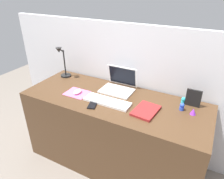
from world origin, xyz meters
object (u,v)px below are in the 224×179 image
object	(u,v)px
mouse	(78,92)
cell_phone	(93,105)
keyboard	(107,102)
picture_frame	(193,98)
toy_figurine_purple	(193,112)
desk_lamp	(63,63)
toy_figurine_cyan	(183,100)
laptop	(119,84)
notebook_pad	(146,111)
toy_figurine_blue	(182,107)

from	to	relation	value
mouse	cell_phone	world-z (taller)	mouse
keyboard	mouse	bearing A→B (deg)	178.13
picture_frame	toy_figurine_purple	bearing A→B (deg)	-77.97
picture_frame	desk_lamp	bearing A→B (deg)	-178.36
toy_figurine_cyan	toy_figurine_purple	size ratio (longest dim) A/B	1.15
toy_figurine_purple	laptop	bearing A→B (deg)	170.82
toy_figurine_cyan	keyboard	bearing A→B (deg)	-153.20
cell_phone	toy_figurine_cyan	world-z (taller)	toy_figurine_cyan
picture_frame	toy_figurine_cyan	bearing A→B (deg)	174.97
keyboard	desk_lamp	xyz separation A→B (m)	(-0.67, 0.25, 0.15)
keyboard	mouse	xyz separation A→B (m)	(-0.32, 0.01, 0.01)
desk_lamp	picture_frame	world-z (taller)	desk_lamp
mouse	toy_figurine_cyan	size ratio (longest dim) A/B	1.65
keyboard	toy_figurine_cyan	bearing A→B (deg)	26.80
toy_figurine_cyan	cell_phone	bearing A→B (deg)	-149.85
keyboard	picture_frame	xyz separation A→B (m)	(0.65, 0.28, 0.06)
laptop	toy_figurine_cyan	bearing A→B (deg)	1.80
mouse	cell_phone	distance (m)	0.25
notebook_pad	toy_figurine_blue	size ratio (longest dim) A/B	3.76
cell_phone	picture_frame	distance (m)	0.83
picture_frame	toy_figurine_cyan	distance (m)	0.09
cell_phone	picture_frame	size ratio (longest dim) A/B	0.85
desk_lamp	notebook_pad	bearing A→B (deg)	-12.53
keyboard	notebook_pad	size ratio (longest dim) A/B	1.71
picture_frame	toy_figurine_blue	world-z (taller)	picture_frame
keyboard	toy_figurine_blue	bearing A→B (deg)	17.03
mouse	toy_figurine_purple	bearing A→B (deg)	8.52
toy_figurine_purple	mouse	bearing A→B (deg)	-171.48
laptop	toy_figurine_purple	world-z (taller)	laptop
keyboard	picture_frame	bearing A→B (deg)	23.59
toy_figurine_cyan	picture_frame	bearing A→B (deg)	-5.03
toy_figurine_cyan	mouse	bearing A→B (deg)	-162.57
notebook_pad	toy_figurine_purple	bearing A→B (deg)	27.81
notebook_pad	picture_frame	bearing A→B (deg)	45.79
cell_phone	notebook_pad	xyz separation A→B (m)	(0.43, 0.12, 0.01)
toy_figurine_blue	toy_figurine_purple	world-z (taller)	toy_figurine_blue
toy_figurine_cyan	laptop	bearing A→B (deg)	-178.20
laptop	notebook_pad	world-z (taller)	laptop
toy_figurine_cyan	toy_figurine_purple	xyz separation A→B (m)	(0.10, -0.13, -0.00)
toy_figurine_cyan	toy_figurine_blue	world-z (taller)	toy_figurine_blue
keyboard	desk_lamp	bearing A→B (deg)	159.76
picture_frame	toy_figurine_purple	world-z (taller)	picture_frame
notebook_pad	toy_figurine_blue	distance (m)	0.29
laptop	cell_phone	world-z (taller)	laptop
mouse	toy_figurine_purple	xyz separation A→B (m)	(1.00, 0.15, 0.00)
cell_phone	notebook_pad	size ratio (longest dim) A/B	0.53
notebook_pad	keyboard	bearing A→B (deg)	-170.52
notebook_pad	toy_figurine_purple	distance (m)	0.37
desk_lamp	picture_frame	distance (m)	1.32
picture_frame	toy_figurine_blue	bearing A→B (deg)	-121.61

